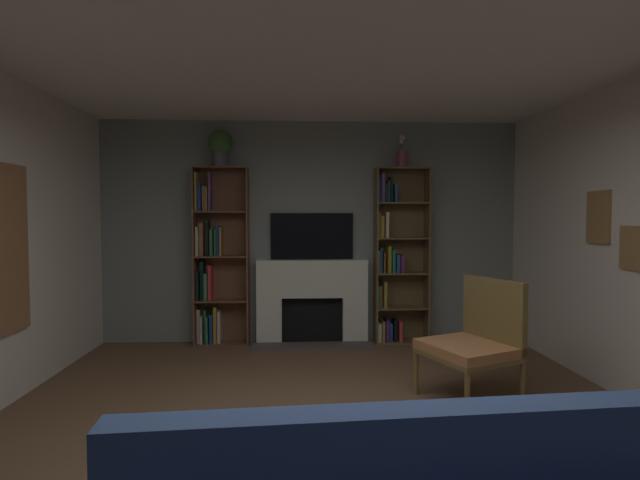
{
  "coord_description": "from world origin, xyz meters",
  "views": [
    {
      "loc": [
        -0.23,
        -2.94,
        1.56
      ],
      "look_at": [
        0.0,
        1.29,
        1.36
      ],
      "focal_mm": 27.56,
      "sensor_mm": 36.0,
      "label": 1
    }
  ],
  "objects_px": {
    "tv": "(312,236)",
    "bookshelf_left": "(216,261)",
    "vase_with_flowers": "(402,157)",
    "armchair": "(476,340)",
    "bookshelf_right": "(395,258)",
    "potted_plant": "(220,145)",
    "fireplace": "(312,299)"
  },
  "relations": [
    {
      "from": "tv",
      "to": "potted_plant",
      "type": "height_order",
      "value": "potted_plant"
    },
    {
      "from": "tv",
      "to": "fireplace",
      "type": "bearing_deg",
      "value": -90.0
    },
    {
      "from": "vase_with_flowers",
      "to": "potted_plant",
      "type": "bearing_deg",
      "value": 179.99
    },
    {
      "from": "bookshelf_left",
      "to": "armchair",
      "type": "bearing_deg",
      "value": -38.6
    },
    {
      "from": "fireplace",
      "to": "potted_plant",
      "type": "distance_m",
      "value": 2.19
    },
    {
      "from": "bookshelf_left",
      "to": "potted_plant",
      "type": "height_order",
      "value": "potted_plant"
    },
    {
      "from": "fireplace",
      "to": "bookshelf_right",
      "type": "bearing_deg",
      "value": -0.03
    },
    {
      "from": "tv",
      "to": "bookshelf_left",
      "type": "relative_size",
      "value": 0.47
    },
    {
      "from": "tv",
      "to": "vase_with_flowers",
      "type": "distance_m",
      "value": 1.48
    },
    {
      "from": "vase_with_flowers",
      "to": "bookshelf_right",
      "type": "bearing_deg",
      "value": 150.08
    },
    {
      "from": "bookshelf_left",
      "to": "potted_plant",
      "type": "relative_size",
      "value": 4.88
    },
    {
      "from": "tv",
      "to": "bookshelf_left",
      "type": "bearing_deg",
      "value": -176.72
    },
    {
      "from": "tv",
      "to": "armchair",
      "type": "xyz_separation_m",
      "value": [
        1.32,
        -2.07,
        -0.81
      ]
    },
    {
      "from": "bookshelf_right",
      "to": "potted_plant",
      "type": "relative_size",
      "value": 4.88
    },
    {
      "from": "bookshelf_left",
      "to": "potted_plant",
      "type": "bearing_deg",
      "value": -33.12
    },
    {
      "from": "armchair",
      "to": "bookshelf_right",
      "type": "bearing_deg",
      "value": 98.26
    },
    {
      "from": "potted_plant",
      "to": "armchair",
      "type": "bearing_deg",
      "value": -38.77
    },
    {
      "from": "fireplace",
      "to": "bookshelf_left",
      "type": "bearing_deg",
      "value": 179.59
    },
    {
      "from": "vase_with_flowers",
      "to": "armchair",
      "type": "xyz_separation_m",
      "value": [
        0.21,
        -1.95,
        -1.78
      ]
    },
    {
      "from": "bookshelf_right",
      "to": "armchair",
      "type": "bearing_deg",
      "value": -81.74
    },
    {
      "from": "fireplace",
      "to": "vase_with_flowers",
      "type": "xyz_separation_m",
      "value": [
        1.11,
        -0.04,
        1.76
      ]
    },
    {
      "from": "armchair",
      "to": "bookshelf_left",
      "type": "bearing_deg",
      "value": 141.4
    },
    {
      "from": "armchair",
      "to": "fireplace",
      "type": "bearing_deg",
      "value": 123.53
    },
    {
      "from": "tv",
      "to": "bookshelf_right",
      "type": "relative_size",
      "value": 0.47
    },
    {
      "from": "vase_with_flowers",
      "to": "armchair",
      "type": "bearing_deg",
      "value": -83.73
    },
    {
      "from": "fireplace",
      "to": "potted_plant",
      "type": "xyz_separation_m",
      "value": [
        -1.11,
        -0.04,
        1.89
      ]
    },
    {
      "from": "bookshelf_right",
      "to": "bookshelf_left",
      "type": "bearing_deg",
      "value": 179.77
    },
    {
      "from": "bookshelf_left",
      "to": "armchair",
      "type": "relative_size",
      "value": 2.11
    },
    {
      "from": "armchair",
      "to": "potted_plant",
      "type": "bearing_deg",
      "value": 141.23
    },
    {
      "from": "bookshelf_right",
      "to": "vase_with_flowers",
      "type": "xyz_separation_m",
      "value": [
        0.08,
        -0.04,
        1.25
      ]
    },
    {
      "from": "fireplace",
      "to": "bookshelf_left",
      "type": "distance_m",
      "value": 1.29
    },
    {
      "from": "bookshelf_right",
      "to": "fireplace",
      "type": "bearing_deg",
      "value": 179.97
    }
  ]
}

